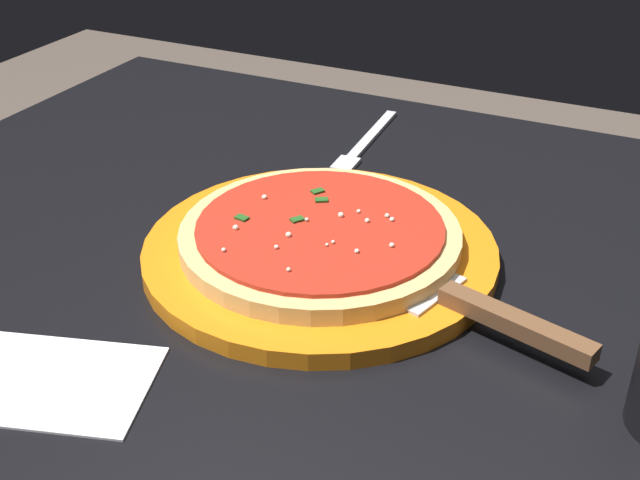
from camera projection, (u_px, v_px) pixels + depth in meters
The scene contains 6 objects.
restaurant_table at pixel (362, 386), 0.79m from camera, with size 1.12×0.85×0.73m.
serving_plate at pixel (320, 251), 0.75m from camera, with size 0.32×0.32×0.02m, color orange.
pizza at pixel (320, 235), 0.74m from camera, with size 0.25×0.25×0.02m.
pizza_server at pixel (470, 305), 0.65m from camera, with size 0.22×0.10×0.01m.
napkin_folded_right at pixel (53, 382), 0.60m from camera, with size 0.14×0.10×0.00m, color white.
fork at pixel (364, 144), 0.97m from camera, with size 0.03×0.19×0.00m.
Camera 1 is at (0.23, -0.57, 1.13)m, focal length 46.23 mm.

